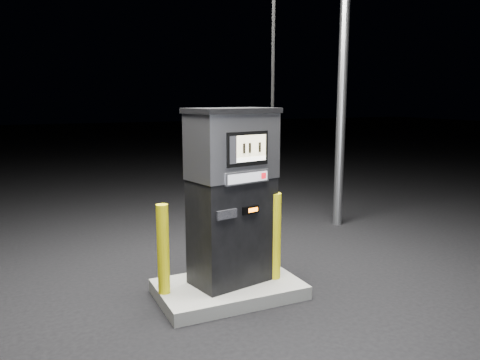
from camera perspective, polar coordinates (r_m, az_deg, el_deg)
name	(u,v)px	position (r m, az deg, el deg)	size (l,w,h in m)	color
ground	(229,295)	(5.52, -1.39, -13.86)	(80.00, 80.00, 0.00)	black
pump_island	(229,289)	(5.49, -1.39, -13.15)	(1.60, 1.00, 0.15)	slate
fuel_dispenser	(232,195)	(5.23, -0.92, -1.79)	(1.14, 0.77, 4.09)	black
bollard_left	(163,249)	(5.10, -9.35, -8.33)	(0.13, 0.13, 0.98)	yellow
bollard_right	(275,236)	(5.45, 4.28, -6.84)	(0.13, 0.13, 1.01)	yellow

